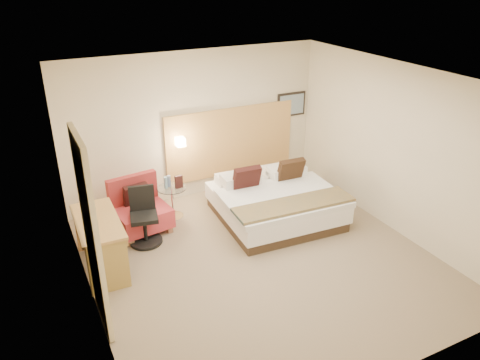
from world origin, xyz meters
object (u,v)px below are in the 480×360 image
lounge_chair (140,210)px  desk (100,230)px  side_table (173,201)px  desk_chair (144,221)px  bed (275,202)px

lounge_chair → desk: size_ratio=0.73×
side_table → desk_chair: bearing=-139.4°
side_table → lounge_chair: bearing=-165.8°
desk → desk_chair: bearing=29.5°
bed → desk: bearing=-177.0°
desk → desk_chair: (0.73, 0.41, -0.25)m
bed → desk_chair: 2.23m
side_table → bed: bearing=-27.7°
side_table → desk_chair: 0.86m
bed → desk_chair: bearing=173.3°
desk → desk_chair: size_ratio=1.41×
lounge_chair → desk: 1.15m
side_table → desk: bearing=-144.9°
lounge_chair → side_table: lounge_chair is taller
lounge_chair → desk_chair: (-0.04, -0.40, 0.02)m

